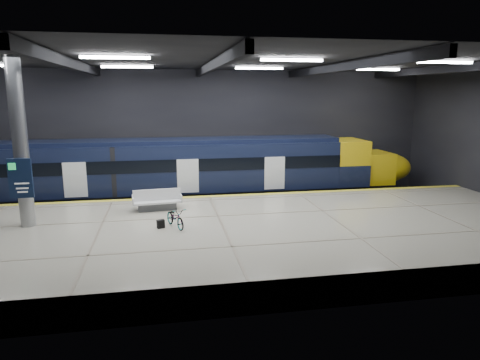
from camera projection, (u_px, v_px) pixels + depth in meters
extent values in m
plane|color=black|center=(215.00, 232.00, 20.51)|extent=(30.00, 30.00, 0.00)
cube|color=black|center=(199.00, 134.00, 27.42)|extent=(30.00, 0.10, 8.00)
cube|color=black|center=(249.00, 185.00, 12.00)|extent=(30.00, 0.10, 8.00)
cube|color=black|center=(213.00, 60.00, 18.91)|extent=(30.00, 16.00, 0.10)
cube|color=black|center=(71.00, 64.00, 17.91)|extent=(0.25, 16.00, 0.40)
cube|color=black|center=(213.00, 65.00, 18.96)|extent=(0.25, 16.00, 0.40)
cube|color=black|center=(341.00, 67.00, 20.02)|extent=(0.25, 16.00, 0.40)
cube|color=black|center=(455.00, 68.00, 21.07)|extent=(0.25, 16.00, 0.40)
cube|color=white|center=(116.00, 57.00, 16.31)|extent=(2.60, 0.18, 0.10)
cube|color=white|center=(292.00, 60.00, 17.54)|extent=(2.60, 0.18, 0.10)
cube|color=white|center=(445.00, 62.00, 18.77)|extent=(2.60, 0.18, 0.10)
cube|color=white|center=(127.00, 67.00, 22.09)|extent=(2.60, 0.18, 0.10)
cube|color=white|center=(259.00, 68.00, 23.32)|extent=(2.60, 0.18, 0.10)
cube|color=white|center=(378.00, 69.00, 24.55)|extent=(2.60, 0.18, 0.10)
cube|color=#BCB69F|center=(223.00, 238.00, 17.99)|extent=(30.00, 11.00, 1.10)
cube|color=yellow|center=(209.00, 196.00, 22.94)|extent=(30.00, 0.40, 0.01)
cube|color=gray|center=(205.00, 205.00, 25.10)|extent=(30.00, 0.08, 0.16)
cube|color=gray|center=(203.00, 199.00, 26.49)|extent=(30.00, 0.08, 0.16)
cube|color=black|center=(136.00, 198.00, 25.00)|extent=(24.00, 2.58, 0.80)
cube|color=black|center=(134.00, 168.00, 24.64)|extent=(24.00, 2.80, 2.75)
cube|color=black|center=(133.00, 142.00, 24.34)|extent=(24.00, 2.30, 0.24)
cube|color=black|center=(132.00, 167.00, 23.23)|extent=(24.00, 0.04, 0.70)
cube|color=white|center=(188.00, 176.00, 23.87)|extent=(1.20, 0.05, 1.90)
cube|color=gold|center=(346.00, 161.00, 26.93)|extent=(2.00, 2.80, 2.75)
ellipsoid|color=gold|center=(383.00, 168.00, 27.48)|extent=(3.60, 2.52, 1.90)
cube|color=black|center=(350.00, 158.00, 26.94)|extent=(1.60, 2.38, 0.80)
cube|color=#595B60|center=(157.00, 206.00, 20.29)|extent=(1.82, 0.72, 0.33)
cube|color=silver|center=(157.00, 201.00, 20.24)|extent=(2.30, 1.15, 0.09)
cube|color=silver|center=(157.00, 195.00, 20.17)|extent=(2.22, 0.30, 0.55)
cube|color=silver|center=(133.00, 200.00, 19.92)|extent=(0.15, 0.94, 0.33)
cube|color=silver|center=(180.00, 197.00, 20.50)|extent=(0.15, 0.94, 0.33)
imported|color=#99999E|center=(175.00, 218.00, 17.60)|extent=(1.11, 1.68, 0.84)
cube|color=black|center=(161.00, 224.00, 17.54)|extent=(0.34, 0.27, 0.35)
cylinder|color=#9EA0A5|center=(20.00, 144.00, 17.23)|extent=(0.60, 0.60, 6.90)
cube|color=#0E1933|center=(21.00, 178.00, 17.10)|extent=(0.90, 0.12, 1.60)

